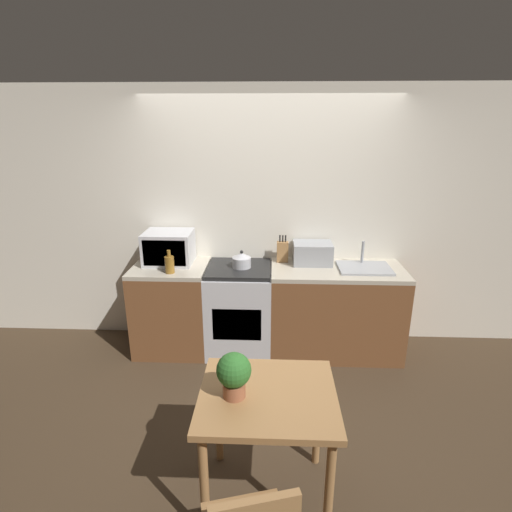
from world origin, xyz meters
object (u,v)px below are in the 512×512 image
bottle (170,264)px  dining_table (268,410)px  stove_range (239,309)px  microwave (169,248)px  kettle (242,260)px  toaster_oven (312,253)px

bottle → dining_table: size_ratio=0.28×
stove_range → bottle: bottle is taller
microwave → bottle: (0.07, -0.28, -0.07)m
stove_range → microwave: bearing=172.1°
kettle → toaster_oven: 0.71m
kettle → dining_table: 1.79m
stove_range → kettle: bearing=3.6°
kettle → toaster_oven: toaster_oven is taller
stove_range → toaster_oven: bearing=11.4°
stove_range → toaster_oven: 0.93m
stove_range → microwave: microwave is taller
bottle → dining_table: (0.94, -1.56, -0.33)m
stove_range → bottle: 0.85m
toaster_oven → dining_table: (-0.42, -1.89, -0.35)m
kettle → microwave: microwave is taller
kettle → dining_table: (0.28, -1.74, -0.32)m
stove_range → kettle: kettle is taller
microwave → toaster_oven: microwave is taller
kettle → dining_table: size_ratio=0.23×
kettle → microwave: bearing=172.5°
microwave → dining_table: 2.14m
toaster_oven → dining_table: bearing=-102.4°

